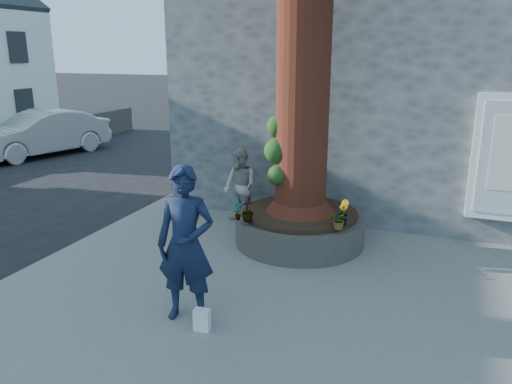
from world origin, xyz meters
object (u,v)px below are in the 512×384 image
(woman, at_px, (240,187))
(car_silver, at_px, (40,133))
(planter, at_px, (299,227))
(man, at_px, (186,245))

(woman, xyz_separation_m, car_silver, (-9.21, 4.40, -0.13))
(woman, bearing_deg, planter, 14.78)
(planter, xyz_separation_m, man, (-0.62, -3.06, 0.72))
(car_silver, bearing_deg, planter, -9.17)
(man, distance_m, woman, 3.70)
(woman, relative_size, car_silver, 0.33)
(man, xyz_separation_m, car_silver, (-9.98, 8.01, -0.37))
(woman, bearing_deg, man, -41.31)
(planter, xyz_separation_m, woman, (-1.39, 0.56, 0.48))
(man, height_order, woman, man)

